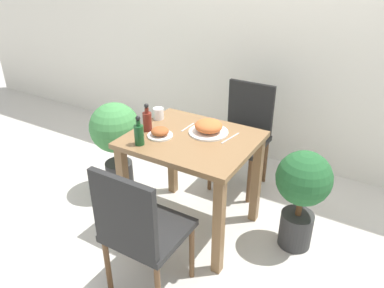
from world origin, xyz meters
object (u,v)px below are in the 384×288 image
(chair_near, at_px, (140,228))
(potted_plant_right, at_px, (302,190))
(side_plate, at_px, (160,133))
(condiment_bottle, at_px, (147,120))
(food_plate, at_px, (209,127))
(potted_plant_left, at_px, (116,137))
(chair_far, at_px, (244,131))
(drink_cup, at_px, (158,114))
(sauce_bottle, at_px, (139,134))

(chair_near, xyz_separation_m, potted_plant_right, (0.65, 0.88, -0.04))
(chair_near, distance_m, side_plate, 0.71)
(side_plate, distance_m, condiment_bottle, 0.14)
(food_plate, bearing_deg, potted_plant_left, -177.45)
(chair_far, xyz_separation_m, potted_plant_left, (-0.83, -0.66, 0.02))
(chair_near, height_order, condiment_bottle, condiment_bottle)
(side_plate, xyz_separation_m, potted_plant_left, (-0.57, 0.18, -0.25))
(side_plate, relative_size, drink_cup, 2.06)
(chair_near, distance_m, food_plate, 0.86)
(side_plate, distance_m, sauce_bottle, 0.18)
(potted_plant_left, bearing_deg, potted_plant_right, 4.29)
(condiment_bottle, height_order, potted_plant_right, condiment_bottle)
(chair_near, xyz_separation_m, food_plate, (-0.01, 0.81, 0.28))
(sauce_bottle, xyz_separation_m, potted_plant_left, (-0.52, 0.34, -0.30))
(potted_plant_right, bearing_deg, chair_near, -126.36)
(sauce_bottle, relative_size, potted_plant_right, 0.27)
(chair_near, bearing_deg, potted_plant_right, -126.36)
(side_plate, xyz_separation_m, potted_plant_right, (0.92, 0.29, -0.31))
(food_plate, height_order, sauce_bottle, sauce_bottle)
(drink_cup, height_order, potted_plant_right, drink_cup)
(chair_near, distance_m, potted_plant_left, 1.14)
(side_plate, distance_m, drink_cup, 0.29)
(food_plate, height_order, drink_cup, food_plate)
(side_plate, bearing_deg, chair_far, 72.76)
(food_plate, distance_m, potted_plant_right, 0.74)
(food_plate, height_order, side_plate, food_plate)
(potted_plant_left, bearing_deg, chair_near, -42.69)
(sauce_bottle, distance_m, potted_plant_left, 0.69)
(chair_near, relative_size, food_plate, 3.26)
(chair_near, height_order, side_plate, chair_near)
(food_plate, distance_m, sauce_bottle, 0.48)
(chair_far, distance_m, drink_cup, 0.80)
(sauce_bottle, bearing_deg, potted_plant_left, 147.11)
(food_plate, xyz_separation_m, condiment_bottle, (-0.38, -0.18, 0.03))
(condiment_bottle, xyz_separation_m, potted_plant_right, (1.05, 0.26, -0.36))
(chair_near, xyz_separation_m, condiment_bottle, (-0.39, 0.63, 0.32))
(drink_cup, distance_m, potted_plant_left, 0.48)
(side_plate, bearing_deg, food_plate, 39.83)
(chair_near, relative_size, condiment_bottle, 4.47)
(sauce_bottle, xyz_separation_m, potted_plant_right, (0.97, 0.45, -0.36))
(side_plate, xyz_separation_m, drink_cup, (-0.18, 0.23, 0.01))
(food_plate, xyz_separation_m, potted_plant_left, (-0.82, -0.04, -0.27))
(sauce_bottle, bearing_deg, chair_far, 72.93)
(side_plate, height_order, potted_plant_left, side_plate)
(sauce_bottle, bearing_deg, potted_plant_right, 24.96)
(chair_far, bearing_deg, drink_cup, -125.80)
(side_plate, relative_size, potted_plant_left, 0.21)
(chair_far, xyz_separation_m, sauce_bottle, (-0.31, -1.00, 0.32))
(chair_near, xyz_separation_m, drink_cup, (-0.44, 0.83, 0.28))
(chair_far, height_order, food_plate, chair_far)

